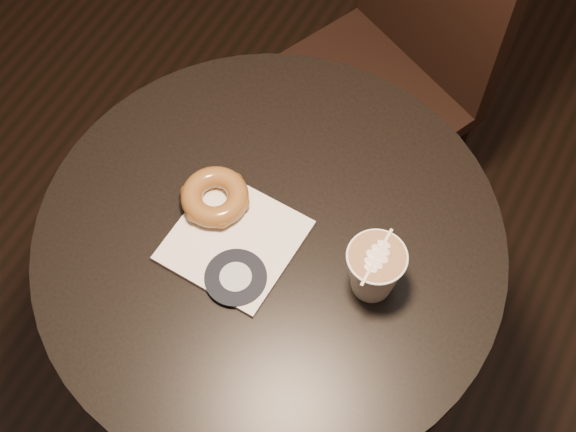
{
  "coord_description": "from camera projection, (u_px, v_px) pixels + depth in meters",
  "views": [
    {
      "loc": [
        0.28,
        -0.46,
        1.8
      ],
      "look_at": [
        0.01,
        0.03,
        0.79
      ],
      "focal_mm": 50.0,
      "sensor_mm": 36.0,
      "label": 1
    }
  ],
  "objects": [
    {
      "name": "latte_cup",
      "position": [
        374.0,
        271.0,
        1.1
      ],
      "size": [
        0.08,
        0.08,
        0.09
      ],
      "primitive_type": null,
      "color": "white",
      "rests_on": "cafe_table"
    },
    {
      "name": "doughnut",
      "position": [
        215.0,
        197.0,
        1.18
      ],
      "size": [
        0.1,
        0.1,
        0.03
      ],
      "primitive_type": "torus",
      "color": "brown",
      "rests_on": "pastry_bag"
    },
    {
      "name": "cafe_table",
      "position": [
        272.0,
        292.0,
        1.35
      ],
      "size": [
        0.7,
        0.7,
        0.75
      ],
      "color": "black",
      "rests_on": "ground"
    },
    {
      "name": "chair",
      "position": [
        395.0,
        48.0,
        1.62
      ],
      "size": [
        0.51,
        0.51,
        0.96
      ],
      "rotation": [
        0.0,
        0.0,
        -0.43
      ],
      "color": "black",
      "rests_on": "ground"
    },
    {
      "name": "pastry_bag",
      "position": [
        234.0,
        241.0,
        1.17
      ],
      "size": [
        0.18,
        0.18,
        0.01
      ],
      "primitive_type": "cube",
      "rotation": [
        0.0,
        0.0,
        -0.05
      ],
      "color": "white",
      "rests_on": "cafe_table"
    }
  ]
}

